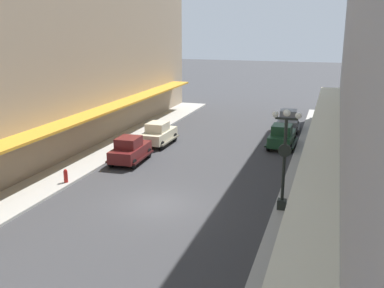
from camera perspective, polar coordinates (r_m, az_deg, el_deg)
ground_plane at (r=23.89m, az=-4.47°, el=-7.74°), size 200.00×200.00×0.00m
sidewalk_left at (r=27.44m, az=-19.19°, el=-5.33°), size 3.00×60.00×0.15m
sidewalk_right at (r=22.32m, az=13.92°, el=-9.65°), size 3.00×60.00×0.15m
parked_car_0 at (r=40.93m, az=12.22°, el=3.00°), size 2.30×4.32×1.84m
parked_car_1 at (r=35.08m, az=11.48°, el=1.06°), size 2.20×4.28×1.84m
parked_car_2 at (r=35.30m, az=-4.31°, el=1.41°), size 2.20×4.28×1.84m
parked_car_3 at (r=30.92m, az=-7.97°, el=-0.66°), size 2.29×4.31×1.84m
lamp_post_with_clock at (r=22.41m, az=11.80°, el=-1.47°), size 1.42×0.44×5.16m
fire_hydrant at (r=27.51m, az=-15.93°, el=-3.93°), size 0.24×0.24×0.82m
pedestrian_0 at (r=31.55m, az=14.91°, el=-0.63°), size 0.36×0.24×1.64m
pedestrian_1 at (r=38.79m, az=17.41°, el=2.10°), size 0.36×0.28×1.67m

